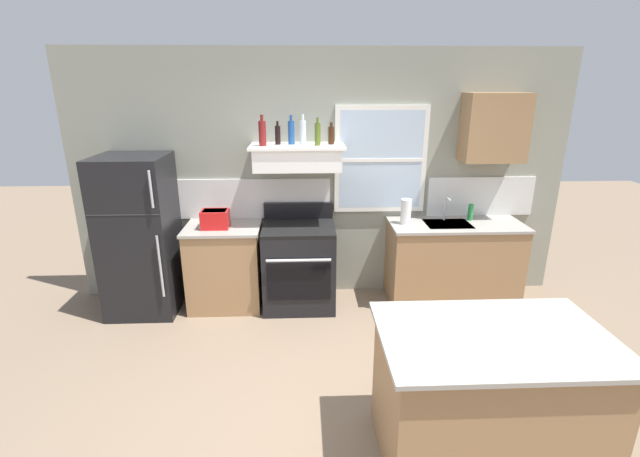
{
  "coord_description": "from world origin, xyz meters",
  "views": [
    {
      "loc": [
        -0.21,
        -2.59,
        2.36
      ],
      "look_at": [
        -0.05,
        1.2,
        1.1
      ],
      "focal_mm": 24.96,
      "sensor_mm": 36.0,
      "label": 1
    }
  ],
  "objects": [
    {
      "name": "back_wall",
      "position": [
        0.03,
        2.23,
        1.35
      ],
      "size": [
        5.4,
        0.11,
        2.7
      ],
      "color": "gray",
      "rests_on": "ground_plane"
    },
    {
      "name": "bottle_blue_liqueur",
      "position": [
        -0.31,
        2.01,
        1.87
      ],
      "size": [
        0.07,
        0.07,
        0.29
      ],
      "color": "#1E478C",
      "rests_on": "range_hood_shelf"
    },
    {
      "name": "bottle_olive_oil_square",
      "position": [
        -0.04,
        1.92,
        1.86
      ],
      "size": [
        0.06,
        0.06,
        0.27
      ],
      "color": "#4C601E",
      "rests_on": "range_hood_shelf"
    },
    {
      "name": "bottle_red_label_wine",
      "position": [
        -0.59,
        1.9,
        1.87
      ],
      "size": [
        0.07,
        0.07,
        0.3
      ],
      "color": "maroon",
      "rests_on": "range_hood_shelf"
    },
    {
      "name": "dish_soap_bottle",
      "position": [
        1.63,
        2.0,
        1.0
      ],
      "size": [
        0.06,
        0.06,
        0.18
      ],
      "primitive_type": "cylinder",
      "color": "#268C3F",
      "rests_on": "counter_right_with_sink"
    },
    {
      "name": "refrigerator",
      "position": [
        -1.9,
        1.84,
        0.83
      ],
      "size": [
        0.7,
        0.72,
        1.66
      ],
      "color": "black",
      "rests_on": "ground_plane"
    },
    {
      "name": "sink_faucet",
      "position": [
        1.35,
        2.0,
        1.08
      ],
      "size": [
        0.03,
        0.17,
        0.28
      ],
      "color": "silver",
      "rests_on": "counter_right_with_sink"
    },
    {
      "name": "bottle_clear_tall",
      "position": [
        -0.19,
        2.0,
        1.87
      ],
      "size": [
        0.06,
        0.06,
        0.3
      ],
      "color": "silver",
      "rests_on": "range_hood_shelf"
    },
    {
      "name": "paper_towel_roll",
      "position": [
        0.89,
        1.9,
        1.04
      ],
      "size": [
        0.11,
        0.11,
        0.27
      ],
      "primitive_type": "cylinder",
      "color": "white",
      "rests_on": "counter_right_with_sink"
    },
    {
      "name": "bottle_brown_stout",
      "position": [
        0.1,
        2.0,
        1.84
      ],
      "size": [
        0.06,
        0.06,
        0.22
      ],
      "color": "#381E0F",
      "rests_on": "range_hood_shelf"
    },
    {
      "name": "kitchen_island",
      "position": [
        0.95,
        -0.3,
        0.46
      ],
      "size": [
        1.4,
        0.9,
        0.91
      ],
      "color": "#9E754C",
      "rests_on": "ground_plane"
    },
    {
      "name": "ground_plane",
      "position": [
        0.0,
        0.0,
        0.0
      ],
      "size": [
        16.0,
        16.0,
        0.0
      ],
      "primitive_type": "plane",
      "color": "#7A6651"
    },
    {
      "name": "upper_cabinet_right",
      "position": [
        1.8,
        2.04,
        1.9
      ],
      "size": [
        0.64,
        0.32,
        0.7
      ],
      "color": "#9E754C"
    },
    {
      "name": "counter_left_of_stove",
      "position": [
        -1.05,
        1.9,
        0.46
      ],
      "size": [
        0.79,
        0.63,
        0.91
      ],
      "color": "#9E754C",
      "rests_on": "ground_plane"
    },
    {
      "name": "stove_range",
      "position": [
        -0.25,
        1.86,
        0.46
      ],
      "size": [
        0.76,
        0.69,
        1.09
      ],
      "color": "black",
      "rests_on": "ground_plane"
    },
    {
      "name": "counter_right_with_sink",
      "position": [
        1.45,
        1.9,
        0.46
      ],
      "size": [
        1.43,
        0.63,
        0.91
      ],
      "color": "#9E754C",
      "rests_on": "ground_plane"
    },
    {
      "name": "range_hood_shelf",
      "position": [
        -0.25,
        1.96,
        1.62
      ],
      "size": [
        0.96,
        0.52,
        0.24
      ],
      "color": "white"
    },
    {
      "name": "toaster",
      "position": [
        -1.11,
        1.84,
        1.01
      ],
      "size": [
        0.3,
        0.2,
        0.19
      ],
      "color": "red",
      "rests_on": "counter_left_of_stove"
    },
    {
      "name": "bottle_balsamic_dark",
      "position": [
        -0.45,
        2.01,
        1.84
      ],
      "size": [
        0.06,
        0.06,
        0.23
      ],
      "color": "black",
      "rests_on": "range_hood_shelf"
    }
  ]
}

